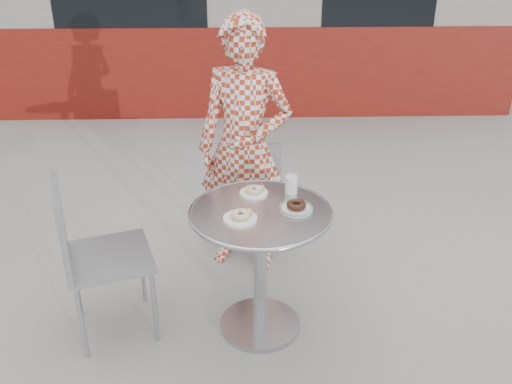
{
  "coord_description": "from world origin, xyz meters",
  "views": [
    {
      "loc": [
        -0.07,
        -2.55,
        2.16
      ],
      "look_at": [
        0.01,
        0.08,
        0.83
      ],
      "focal_mm": 40.0,
      "sensor_mm": 36.0,
      "label": 1
    }
  ],
  "objects_px": {
    "chair_far": "(249,210)",
    "milk_cup": "(291,184)",
    "bistro_table": "(260,241)",
    "seated_person": "(244,148)",
    "plate_checker": "(296,207)",
    "plate_far": "(254,191)",
    "chair_left": "(110,286)",
    "plate_near": "(241,216)"
  },
  "relations": [
    {
      "from": "plate_checker",
      "to": "plate_far",
      "type": "bearing_deg",
      "value": 137.97
    },
    {
      "from": "bistro_table",
      "to": "plate_checker",
      "type": "relative_size",
      "value": 4.29
    },
    {
      "from": "chair_left",
      "to": "plate_checker",
      "type": "xyz_separation_m",
      "value": [
        1.01,
        -0.01,
        0.48
      ]
    },
    {
      "from": "chair_far",
      "to": "seated_person",
      "type": "height_order",
      "value": "seated_person"
    },
    {
      "from": "bistro_table",
      "to": "seated_person",
      "type": "distance_m",
      "value": 0.74
    },
    {
      "from": "bistro_table",
      "to": "plate_checker",
      "type": "height_order",
      "value": "plate_checker"
    },
    {
      "from": "milk_cup",
      "to": "chair_far",
      "type": "bearing_deg",
      "value": 106.26
    },
    {
      "from": "chair_left",
      "to": "plate_checker",
      "type": "relative_size",
      "value": 5.26
    },
    {
      "from": "plate_far",
      "to": "milk_cup",
      "type": "distance_m",
      "value": 0.2
    },
    {
      "from": "chair_far",
      "to": "plate_near",
      "type": "xyz_separation_m",
      "value": [
        -0.06,
        -1.03,
        0.52
      ]
    },
    {
      "from": "bistro_table",
      "to": "chair_left",
      "type": "distance_m",
      "value": 0.87
    },
    {
      "from": "chair_far",
      "to": "chair_left",
      "type": "height_order",
      "value": "chair_left"
    },
    {
      "from": "chair_far",
      "to": "plate_checker",
      "type": "distance_m",
      "value": 1.09
    },
    {
      "from": "seated_person",
      "to": "bistro_table",
      "type": "bearing_deg",
      "value": -65.47
    },
    {
      "from": "plate_far",
      "to": "plate_checker",
      "type": "height_order",
      "value": "plate_checker"
    },
    {
      "from": "chair_left",
      "to": "plate_checker",
      "type": "distance_m",
      "value": 1.12
    },
    {
      "from": "plate_checker",
      "to": "milk_cup",
      "type": "bearing_deg",
      "value": 93.0
    },
    {
      "from": "bistro_table",
      "to": "plate_near",
      "type": "distance_m",
      "value": 0.24
    },
    {
      "from": "plate_checker",
      "to": "seated_person",
      "type": "bearing_deg",
      "value": 110.51
    },
    {
      "from": "chair_far",
      "to": "plate_near",
      "type": "height_order",
      "value": "chair_far"
    },
    {
      "from": "plate_near",
      "to": "plate_checker",
      "type": "height_order",
      "value": "same"
    },
    {
      "from": "chair_left",
      "to": "seated_person",
      "type": "distance_m",
      "value": 1.14
    },
    {
      "from": "seated_person",
      "to": "plate_checker",
      "type": "bearing_deg",
      "value": -51.05
    },
    {
      "from": "chair_left",
      "to": "seated_person",
      "type": "relative_size",
      "value": 0.57
    },
    {
      "from": "seated_person",
      "to": "milk_cup",
      "type": "relative_size",
      "value": 14.29
    },
    {
      "from": "bistro_table",
      "to": "plate_far",
      "type": "height_order",
      "value": "plate_far"
    },
    {
      "from": "plate_checker",
      "to": "chair_far",
      "type": "bearing_deg",
      "value": 103.6
    },
    {
      "from": "seated_person",
      "to": "plate_far",
      "type": "relative_size",
      "value": 10.58
    },
    {
      "from": "seated_person",
      "to": "plate_near",
      "type": "xyz_separation_m",
      "value": [
        -0.03,
        -0.78,
        -0.04
      ]
    },
    {
      "from": "bistro_table",
      "to": "milk_cup",
      "type": "xyz_separation_m",
      "value": [
        0.17,
        0.2,
        0.24
      ]
    },
    {
      "from": "plate_far",
      "to": "plate_checker",
      "type": "xyz_separation_m",
      "value": [
        0.21,
        -0.19,
        -0.0
      ]
    },
    {
      "from": "chair_far",
      "to": "seated_person",
      "type": "distance_m",
      "value": 0.62
    },
    {
      "from": "chair_far",
      "to": "milk_cup",
      "type": "height_order",
      "value": "milk_cup"
    },
    {
      "from": "seated_person",
      "to": "plate_checker",
      "type": "relative_size",
      "value": 9.23
    },
    {
      "from": "plate_near",
      "to": "bistro_table",
      "type": "bearing_deg",
      "value": 39.96
    },
    {
      "from": "bistro_table",
      "to": "plate_near",
      "type": "height_order",
      "value": "plate_near"
    },
    {
      "from": "chair_far",
      "to": "plate_checker",
      "type": "bearing_deg",
      "value": 99.8
    },
    {
      "from": "seated_person",
      "to": "plate_far",
      "type": "xyz_separation_m",
      "value": [
        0.05,
        -0.5,
        -0.04
      ]
    },
    {
      "from": "bistro_table",
      "to": "milk_cup",
      "type": "relative_size",
      "value": 6.64
    },
    {
      "from": "chair_far",
      "to": "chair_left",
      "type": "bearing_deg",
      "value": 45.99
    },
    {
      "from": "bistro_table",
      "to": "chair_left",
      "type": "bearing_deg",
      "value": 178.92
    },
    {
      "from": "seated_person",
      "to": "plate_checker",
      "type": "height_order",
      "value": "seated_person"
    }
  ]
}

